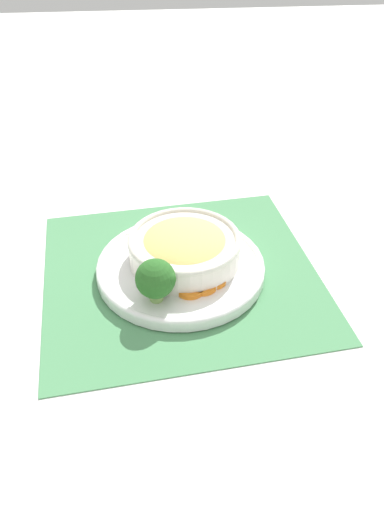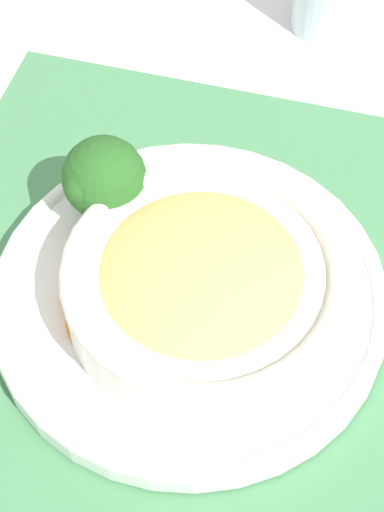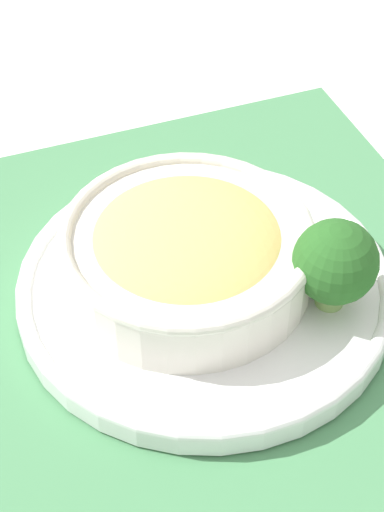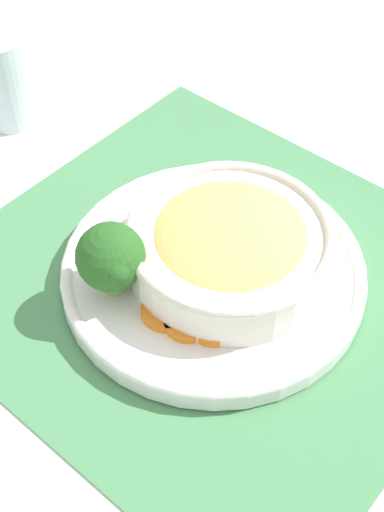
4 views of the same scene
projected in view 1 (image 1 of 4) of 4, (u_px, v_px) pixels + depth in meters
The scene contains 9 objects.
ground_plane at pixel (181, 274), 0.84m from camera, with size 4.00×4.00×0.00m, color white.
placemat at pixel (181, 273), 0.84m from camera, with size 0.49×0.47×0.00m.
plate at pixel (181, 267), 0.83m from camera, with size 0.28×0.28×0.02m.
bowl at pixel (185, 246), 0.82m from camera, with size 0.19×0.19×0.06m.
broccoli_floret at pixel (156, 279), 0.74m from camera, with size 0.06×0.06×0.07m.
carrot_slice_near at pixel (190, 289), 0.77m from camera, with size 0.04×0.04×0.01m.
carrot_slice_middle at pixel (203, 285), 0.78m from camera, with size 0.04×0.04×0.01m.
carrot_slice_far at pixel (213, 279), 0.79m from camera, with size 0.04×0.04×0.01m.
carrot_slice_extra at pixel (219, 272), 0.81m from camera, with size 0.04×0.04×0.01m.
Camera 1 is at (0.05, 0.64, 0.54)m, focal length 35.00 mm.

